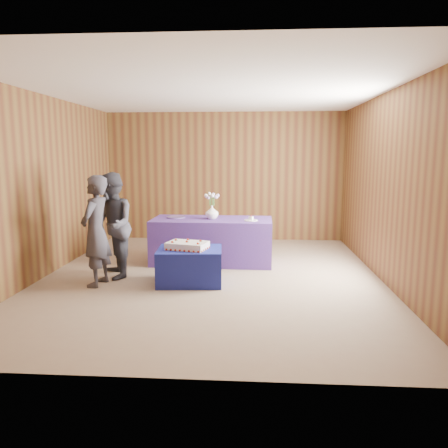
# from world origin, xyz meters

# --- Properties ---
(ground) EXTENTS (6.00, 6.00, 0.00)m
(ground) POSITION_xyz_m (0.00, 0.00, 0.00)
(ground) COLOR #88755D
(ground) RESTS_ON ground
(room_shell) EXTENTS (5.04, 6.04, 2.72)m
(room_shell) POSITION_xyz_m (0.00, 0.00, 1.80)
(room_shell) COLOR brown
(room_shell) RESTS_ON ground
(cake_table) EXTENTS (0.95, 0.76, 0.50)m
(cake_table) POSITION_xyz_m (-0.27, -0.31, 0.25)
(cake_table) COLOR navy
(cake_table) RESTS_ON ground
(serving_table) EXTENTS (2.02, 0.94, 0.75)m
(serving_table) POSITION_xyz_m (-0.07, 0.92, 0.38)
(serving_table) COLOR #553188
(serving_table) RESTS_ON ground
(sheet_cake) EXTENTS (0.65, 0.52, 0.13)m
(sheet_cake) POSITION_xyz_m (-0.30, -0.32, 0.55)
(sheet_cake) COLOR white
(sheet_cake) RESTS_ON cake_table
(vase) EXTENTS (0.27, 0.27, 0.23)m
(vase) POSITION_xyz_m (-0.07, 0.91, 0.86)
(vase) COLOR white
(vase) RESTS_ON serving_table
(flower_spray) EXTENTS (0.25, 0.25, 0.19)m
(flower_spray) POSITION_xyz_m (-0.07, 0.91, 1.14)
(flower_spray) COLOR #386E2C
(flower_spray) RESTS_ON vase
(platter) EXTENTS (0.40, 0.40, 0.02)m
(platter) POSITION_xyz_m (-0.70, 1.01, 0.76)
(platter) COLOR #5C458B
(platter) RESTS_ON serving_table
(plate) EXTENTS (0.23, 0.23, 0.01)m
(plate) POSITION_xyz_m (0.59, 0.77, 0.76)
(plate) COLOR white
(plate) RESTS_ON serving_table
(cake_slice) EXTENTS (0.08, 0.08, 0.08)m
(cake_slice) POSITION_xyz_m (0.59, 0.77, 0.79)
(cake_slice) COLOR white
(cake_slice) RESTS_ON plate
(knife) EXTENTS (0.26, 0.10, 0.00)m
(knife) POSITION_xyz_m (0.60, 0.64, 0.75)
(knife) COLOR silver
(knife) RESTS_ON serving_table
(guest_left) EXTENTS (0.43, 0.60, 1.54)m
(guest_left) POSITION_xyz_m (-1.55, -0.49, 0.77)
(guest_left) COLOR #34333C
(guest_left) RESTS_ON ground
(guest_right) EXTENTS (0.87, 0.95, 1.57)m
(guest_right) POSITION_xyz_m (-1.46, -0.10, 0.78)
(guest_right) COLOR #363741
(guest_right) RESTS_ON ground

